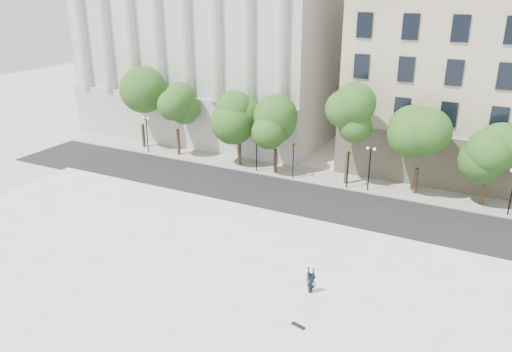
% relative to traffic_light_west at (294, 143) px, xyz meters
% --- Properties ---
extents(ground, '(160.00, 160.00, 0.00)m').
position_rel_traffic_light_west_xyz_m(ground, '(0.97, -22.30, -3.63)').
color(ground, beige).
rests_on(ground, ground).
extents(plaza, '(44.00, 22.00, 0.45)m').
position_rel_traffic_light_west_xyz_m(plaza, '(0.97, -19.30, -3.41)').
color(plaza, white).
rests_on(plaza, ground).
extents(street, '(60.00, 8.00, 0.02)m').
position_rel_traffic_light_west_xyz_m(street, '(0.97, -4.30, -3.62)').
color(street, black).
rests_on(street, ground).
extents(far_sidewalk, '(60.00, 4.00, 0.12)m').
position_rel_traffic_light_west_xyz_m(far_sidewalk, '(0.97, 1.70, -3.57)').
color(far_sidewalk, '#A5A299').
rests_on(far_sidewalk, ground).
extents(building_west, '(31.50, 27.65, 25.60)m').
position_rel_traffic_light_west_xyz_m(building_west, '(-16.03, 16.27, 9.25)').
color(building_west, '#B5B5B0').
rests_on(building_west, ground).
extents(traffic_light_west, '(0.50, 1.63, 4.14)m').
position_rel_traffic_light_west_xyz_m(traffic_light_west, '(0.00, 0.00, 0.00)').
color(traffic_light_west, black).
rests_on(traffic_light_west, ground).
extents(traffic_light_east, '(0.74, 1.63, 4.14)m').
position_rel_traffic_light_west_xyz_m(traffic_light_east, '(5.39, 0.00, -0.00)').
color(traffic_light_east, black).
rests_on(traffic_light_east, ground).
extents(person_lying, '(0.66, 1.69, 0.46)m').
position_rel_traffic_light_west_xyz_m(person_lying, '(8.67, -17.75, -2.96)').
color(person_lying, black).
rests_on(person_lying, plaza).
extents(skateboard, '(0.85, 0.40, 0.08)m').
position_rel_traffic_light_west_xyz_m(skateboard, '(9.24, -21.04, -3.14)').
color(skateboard, black).
rests_on(skateboard, plaza).
extents(street_trees, '(46.48, 4.98, 7.63)m').
position_rel_traffic_light_west_xyz_m(street_trees, '(0.39, 1.38, 1.42)').
color(street_trees, '#382619').
rests_on(street_trees, ground).
extents(lamp_posts, '(37.47, 0.28, 4.36)m').
position_rel_traffic_light_west_xyz_m(lamp_posts, '(1.00, 0.30, -0.72)').
color(lamp_posts, black).
rests_on(lamp_posts, ground).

